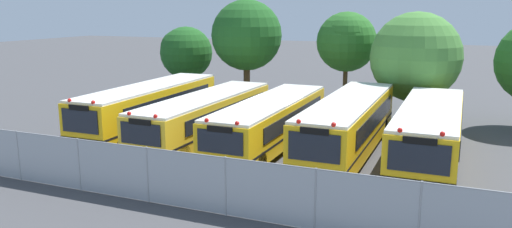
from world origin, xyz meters
name	(u,v)px	position (x,y,z in m)	size (l,w,h in m)	color
ground_plane	(274,147)	(0.00, 0.00, 0.00)	(160.00, 160.00, 0.00)	#424244
school_bus_0	(150,107)	(-7.16, -0.04, 1.47)	(2.55, 11.06, 2.80)	yellow
school_bus_1	(206,116)	(-3.62, -0.26, 1.33)	(2.68, 11.16, 2.51)	yellow
school_bus_2	(270,122)	(-0.10, -0.22, 1.33)	(2.51, 11.02, 2.52)	yellow
school_bus_3	(349,124)	(3.65, 0.09, 1.47)	(2.49, 11.58, 2.79)	yellow
school_bus_4	(429,133)	(7.21, -0.08, 1.45)	(2.57, 10.89, 2.76)	yellow
tree_0	(184,52)	(-10.46, 9.34, 3.64)	(3.79, 3.79, 5.46)	#4C3823
tree_1	(247,35)	(-5.41, 9.10, 4.97)	(4.80, 4.80, 7.34)	#4C3823
tree_2	(347,40)	(1.21, 10.27, 4.67)	(3.92, 3.92, 6.54)	#4C3823
tree_3	(415,57)	(5.77, 7.77, 3.98)	(5.16, 5.16, 6.57)	#4C3823
chainlink_fence	(185,179)	(-0.06, -8.38, 1.05)	(21.28, 0.07, 2.02)	#9EA0A3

